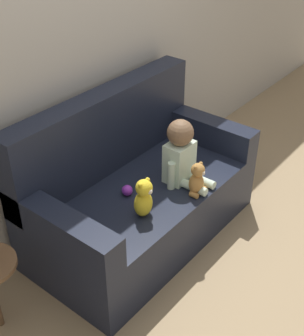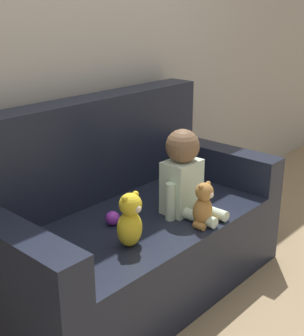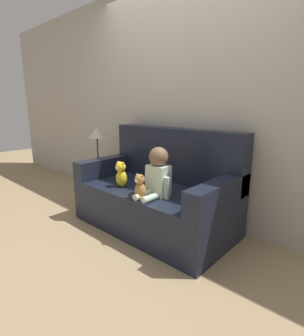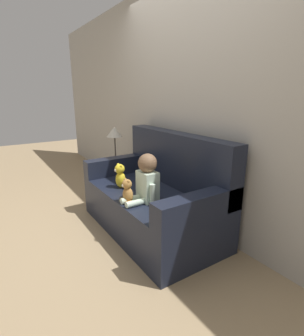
# 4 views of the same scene
# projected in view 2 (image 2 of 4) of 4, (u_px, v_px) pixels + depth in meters

# --- Properties ---
(ground_plane) EXTENTS (12.00, 12.00, 0.00)m
(ground_plane) POSITION_uv_depth(u_px,v_px,m) (136.00, 286.00, 2.60)
(ground_plane) COLOR #9E8460
(wall_back) EXTENTS (8.00, 0.05, 2.60)m
(wall_back) POSITION_uv_depth(u_px,v_px,m) (64.00, 40.00, 2.49)
(wall_back) COLOR #ADA89E
(wall_back) RESTS_ON ground_plane
(couch) EXTENTS (1.62, 0.85, 1.01)m
(couch) POSITION_uv_depth(u_px,v_px,m) (126.00, 227.00, 2.53)
(couch) COLOR black
(couch) RESTS_ON ground_plane
(person_baby) EXTENTS (0.28, 0.34, 0.45)m
(person_baby) POSITION_uv_depth(u_px,v_px,m) (184.00, 175.00, 2.42)
(person_baby) COLOR silver
(person_baby) RESTS_ON couch
(teddy_bear_brown) EXTENTS (0.13, 0.10, 0.23)m
(teddy_bear_brown) POSITION_uv_depth(u_px,v_px,m) (203.00, 205.00, 2.30)
(teddy_bear_brown) COLOR #AD7A3D
(teddy_bear_brown) RESTS_ON couch
(plush_toy_side) EXTENTS (0.13, 0.12, 0.26)m
(plush_toy_side) POSITION_uv_depth(u_px,v_px,m) (130.00, 220.00, 2.10)
(plush_toy_side) COLOR yellow
(plush_toy_side) RESTS_ON couch
(toy_ball) EXTENTS (0.07, 0.07, 0.07)m
(toy_ball) POSITION_uv_depth(u_px,v_px,m) (113.00, 218.00, 2.33)
(toy_ball) COLOR purple
(toy_ball) RESTS_ON couch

